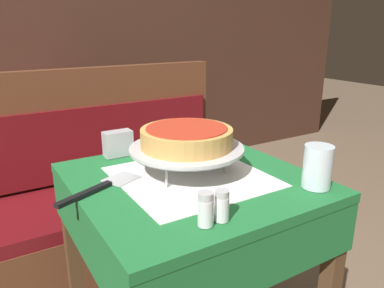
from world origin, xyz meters
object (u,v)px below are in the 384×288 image
(deep_dish_pizza, at_px, (187,137))
(water_glass_near, at_px, (318,167))
(condiment_caddy, at_px, (32,95))
(dining_table_rear, at_px, (33,121))
(pizza_pan_stand, at_px, (187,150))
(pizza_server, at_px, (100,187))
(pepper_shaker, at_px, (222,206))
(salt_shaker, at_px, (206,209))
(napkin_holder, at_px, (118,143))
(dining_table_front, at_px, (191,210))
(booth_bench, at_px, (76,223))

(deep_dish_pizza, distance_m, water_glass_near, 0.39)
(water_glass_near, xyz_separation_m, condiment_caddy, (-0.48, 1.80, -0.02))
(dining_table_rear, relative_size, pizza_pan_stand, 2.20)
(pizza_server, xyz_separation_m, pepper_shaker, (0.19, -0.33, 0.03))
(salt_shaker, bearing_deg, condiment_caddy, 92.69)
(dining_table_rear, distance_m, pizza_pan_stand, 1.53)
(pizza_server, height_order, condiment_caddy, condiment_caddy)
(pizza_server, height_order, napkin_holder, napkin_holder)
(dining_table_front, xyz_separation_m, booth_bench, (-0.19, 0.77, -0.36))
(dining_table_front, relative_size, pizza_server, 2.84)
(dining_table_front, xyz_separation_m, water_glass_near, (0.27, -0.25, 0.18))
(pepper_shaker, xyz_separation_m, condiment_caddy, (-0.13, 1.81, 0.00))
(salt_shaker, distance_m, pepper_shaker, 0.05)
(pizza_server, distance_m, pepper_shaker, 0.38)
(booth_bench, height_order, deep_dish_pizza, booth_bench)
(dining_table_front, height_order, pizza_pan_stand, pizza_pan_stand)
(water_glass_near, bearing_deg, pizza_pan_stand, 133.50)
(pizza_server, relative_size, water_glass_near, 2.20)
(dining_table_rear, bearing_deg, booth_bench, -87.44)
(water_glass_near, bearing_deg, booth_bench, 114.24)
(condiment_caddy, bearing_deg, napkin_holder, -85.92)
(condiment_caddy, bearing_deg, pepper_shaker, -85.87)
(dining_table_front, height_order, salt_shaker, salt_shaker)
(booth_bench, height_order, salt_shaker, booth_bench)
(napkin_holder, relative_size, condiment_caddy, 0.54)
(deep_dish_pizza, relative_size, water_glass_near, 2.26)
(water_glass_near, relative_size, condiment_caddy, 0.68)
(pepper_shaker, height_order, napkin_holder, napkin_holder)
(pizza_server, bearing_deg, water_glass_near, -29.92)
(water_glass_near, bearing_deg, pepper_shaker, -177.15)
(booth_bench, bearing_deg, pizza_pan_stand, -75.32)
(salt_shaker, distance_m, condiment_caddy, 1.82)
(pizza_pan_stand, distance_m, pizza_server, 0.28)
(salt_shaker, xyz_separation_m, condiment_caddy, (-0.09, 1.81, -0.00))
(booth_bench, height_order, water_glass_near, booth_bench)
(booth_bench, xyz_separation_m, deep_dish_pizza, (0.19, -0.74, 0.60))
(water_glass_near, bearing_deg, napkin_holder, 124.92)
(dining_table_front, height_order, deep_dish_pizza, deep_dish_pizza)
(dining_table_rear, height_order, pizza_server, pizza_server)
(deep_dish_pizza, bearing_deg, pepper_shaker, -105.05)
(dining_table_front, relative_size, condiment_caddy, 4.23)
(pizza_pan_stand, relative_size, napkin_holder, 3.54)
(booth_bench, bearing_deg, deep_dish_pizza, -75.32)
(pizza_server, distance_m, salt_shaker, 0.36)
(salt_shaker, bearing_deg, dining_table_rear, 93.27)
(dining_table_front, distance_m, pepper_shaker, 0.32)
(dining_table_front, distance_m, pizza_server, 0.30)
(pizza_server, relative_size, pepper_shaker, 3.54)
(pizza_pan_stand, distance_m, salt_shaker, 0.33)
(booth_bench, height_order, pizza_server, booth_bench)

